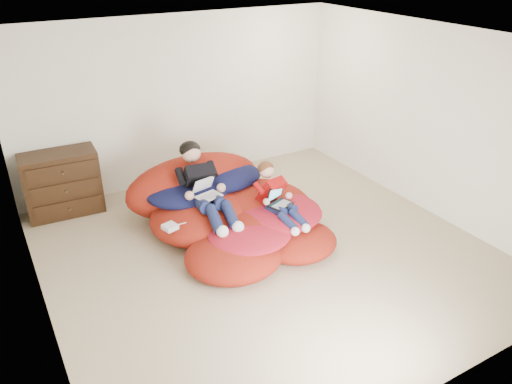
% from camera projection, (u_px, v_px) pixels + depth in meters
% --- Properties ---
extents(room_shell, '(5.10, 5.10, 2.77)m').
position_uv_depth(room_shell, '(266.00, 236.00, 5.98)').
color(room_shell, tan).
rests_on(room_shell, ground).
extents(dresser, '(1.01, 0.58, 0.88)m').
position_uv_depth(dresser, '(62.00, 183.00, 6.77)').
color(dresser, '#321E0D').
rests_on(dresser, ground).
extents(beanbag_pile, '(2.31, 2.41, 0.90)m').
position_uv_depth(beanbag_pile, '(229.00, 210.00, 6.44)').
color(beanbag_pile, '#A22112').
rests_on(beanbag_pile, ground).
extents(cream_pillow, '(0.45, 0.29, 0.29)m').
position_uv_depth(cream_pillow, '(166.00, 174.00, 6.60)').
color(cream_pillow, beige).
rests_on(cream_pillow, beanbag_pile).
extents(older_boy, '(0.41, 1.29, 0.79)m').
position_uv_depth(older_boy, '(202.00, 182.00, 6.19)').
color(older_boy, black).
rests_on(older_boy, beanbag_pile).
extents(younger_boy, '(0.33, 0.95, 0.62)m').
position_uv_depth(younger_boy, '(276.00, 194.00, 6.14)').
color(younger_boy, '#AB0F0F').
rests_on(younger_boy, beanbag_pile).
extents(laptop_white, '(0.33, 0.36, 0.20)m').
position_uv_depth(laptop_white, '(206.00, 191.00, 6.14)').
color(laptop_white, silver).
rests_on(laptop_white, older_boy).
extents(laptop_black, '(0.34, 0.35, 0.21)m').
position_uv_depth(laptop_black, '(278.00, 199.00, 6.12)').
color(laptop_black, black).
rests_on(laptop_black, younger_boy).
extents(power_adapter, '(0.18, 0.18, 0.06)m').
position_uv_depth(power_adapter, '(170.00, 227.00, 5.78)').
color(power_adapter, silver).
rests_on(power_adapter, beanbag_pile).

